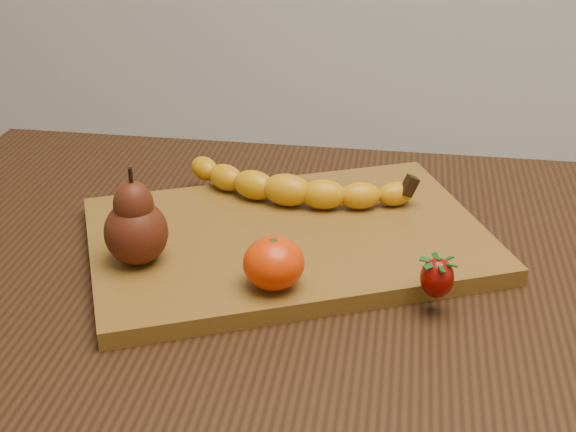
% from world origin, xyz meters
% --- Properties ---
extents(table, '(1.00, 0.70, 0.76)m').
position_xyz_m(table, '(0.00, 0.00, 0.66)').
color(table, black).
rests_on(table, ground).
extents(cutting_board, '(0.53, 0.46, 0.02)m').
position_xyz_m(cutting_board, '(-0.00, 0.04, 0.77)').
color(cutting_board, brown).
rests_on(cutting_board, table).
extents(banana, '(0.26, 0.10, 0.04)m').
position_xyz_m(banana, '(-0.01, 0.11, 0.80)').
color(banana, '#CE8C09').
rests_on(banana, cutting_board).
extents(pear, '(0.08, 0.08, 0.11)m').
position_xyz_m(pear, '(-0.15, -0.05, 0.83)').
color(pear, '#491B0B').
rests_on(pear, cutting_board).
extents(mandarin, '(0.08, 0.08, 0.05)m').
position_xyz_m(mandarin, '(0.00, -0.08, 0.81)').
color(mandarin, red).
rests_on(mandarin, cutting_board).
extents(strawberry, '(0.04, 0.04, 0.04)m').
position_xyz_m(strawberry, '(0.17, -0.07, 0.80)').
color(strawberry, '#7B0803').
rests_on(strawberry, cutting_board).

